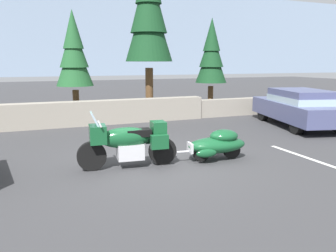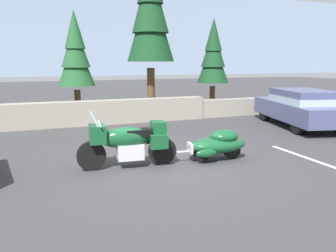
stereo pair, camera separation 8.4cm
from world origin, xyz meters
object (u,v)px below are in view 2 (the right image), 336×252
Objects in this scene: pine_tree_secondary at (75,52)px; pine_tree_far_right at (213,54)px; sedan_at_right_edge at (301,106)px; pine_tree_tall at (150,9)px; car_shaped_trailer at (217,144)px; touring_motorcycle at (127,141)px.

pine_tree_far_right is at bearing 0.60° from pine_tree_secondary.
pine_tree_tall is (-4.34, 4.80, 3.93)m from sedan_at_right_edge.
car_shaped_trailer is 5.88m from sedan_at_right_edge.
pine_tree_secondary is at bearing 92.38° from touring_motorcycle.
car_shaped_trailer is 8.53m from pine_tree_far_right.
pine_tree_tall is at bearing 7.11° from pine_tree_secondary.
car_shaped_trailer is at bearing -5.74° from touring_motorcycle.
pine_tree_secondary reaches higher than car_shaped_trailer.
sedan_at_right_edge is (7.39, 2.57, 0.15)m from touring_motorcycle.
sedan_at_right_edge is at bearing -29.71° from pine_tree_secondary.
touring_motorcycle is 0.52× the size of pine_tree_far_right.
pine_tree_tall reaches higher than car_shaped_trailer.
pine_tree_tall reaches higher than touring_motorcycle.
pine_tree_far_right is at bearing 62.30° from car_shaped_trailer.
pine_tree_tall reaches higher than pine_tree_secondary.
pine_tree_far_right is (3.81, 7.25, 2.38)m from car_shaped_trailer.
touring_motorcycle is at bearing -130.72° from pine_tree_far_right.
pine_tree_secondary is (-3.34, -0.42, -1.90)m from pine_tree_tall.
touring_motorcycle is 0.31× the size of pine_tree_tall.
car_shaped_trailer is 0.46× the size of sedan_at_right_edge.
pine_tree_far_right is (6.05, 7.02, 2.17)m from touring_motorcycle.
car_shaped_trailer is at bearing -117.70° from pine_tree_far_right.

